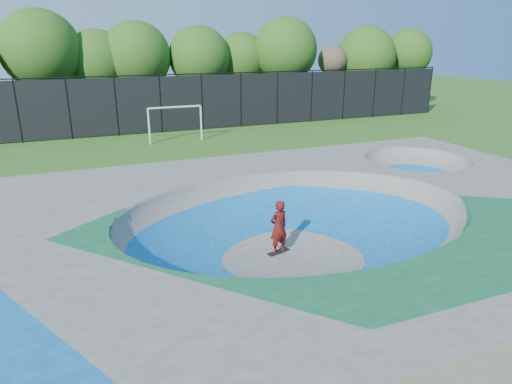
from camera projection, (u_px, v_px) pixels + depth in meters
ground at (298, 253)px, 14.12m from camera, size 120.00×120.00×0.00m
skate_deck at (298, 231)px, 13.89m from camera, size 22.00×14.00×1.50m
skater at (279, 227)px, 13.89m from camera, size 0.70×0.53×1.72m
skateboard at (278, 252)px, 14.15m from camera, size 0.81×0.45×0.05m
soccer_goal at (175, 117)px, 28.99m from camera, size 3.49×0.12×2.31m
fence at (161, 103)px, 31.88m from camera, size 48.09×0.09×4.04m
treeline at (146, 58)px, 35.28m from camera, size 53.29×7.41×8.47m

